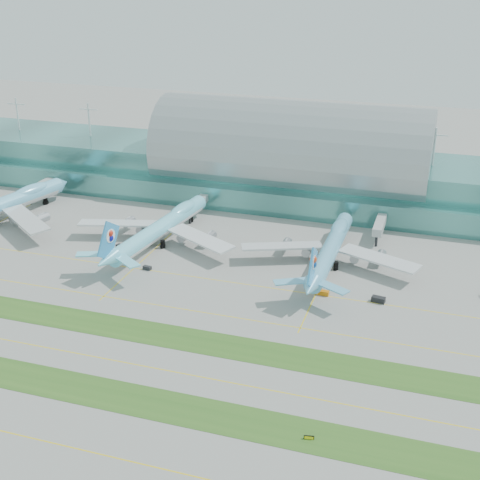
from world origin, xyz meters
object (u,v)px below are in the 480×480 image
(airliner_c, at_px, (331,248))
(airliner_b, at_px, (161,227))
(terminal, at_px, (291,167))
(taxiway_sign_east, at_px, (309,438))

(airliner_c, bearing_deg, airliner_b, -179.25)
(terminal, relative_size, airliner_b, 4.51)
(terminal, relative_size, taxiway_sign_east, 141.70)
(airliner_c, distance_m, taxiway_sign_east, 94.72)
(airliner_c, xyz_separation_m, taxiway_sign_east, (12.93, -93.67, -5.62))
(taxiway_sign_east, bearing_deg, terminal, 94.79)
(terminal, height_order, airliner_c, terminal)
(airliner_c, bearing_deg, terminal, 115.49)
(terminal, distance_m, airliner_c, 71.63)
(taxiway_sign_east, bearing_deg, airliner_b, 119.21)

